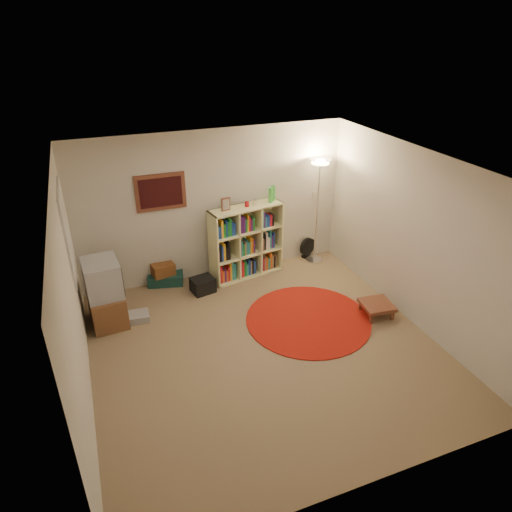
{
  "coord_description": "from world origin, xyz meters",
  "views": [
    {
      "loc": [
        -1.89,
        -4.54,
        3.97
      ],
      "look_at": [
        0.1,
        0.6,
        1.1
      ],
      "focal_mm": 32.0,
      "sensor_mm": 36.0,
      "label": 1
    }
  ],
  "objects": [
    {
      "name": "floor_lamp",
      "position": [
        1.8,
        2.02,
        1.58
      ],
      "size": [
        0.45,
        0.45,
        1.91
      ],
      "rotation": [
        0.0,
        0.0,
        0.28
      ],
      "color": "white",
      "rests_on": "ground"
    },
    {
      "name": "side_table",
      "position": [
        1.86,
        0.12,
        0.17
      ],
      "size": [
        0.49,
        0.49,
        0.2
      ],
      "rotation": [
        0.0,
        0.0,
        -0.12
      ],
      "color": "brown",
      "rests_on": "ground"
    },
    {
      "name": "floor_fan",
      "position": [
        1.74,
        2.19,
        0.2
      ],
      "size": [
        0.34,
        0.23,
        0.39
      ],
      "rotation": [
        0.0,
        0.0,
        0.37
      ],
      "color": "black",
      "rests_on": "ground"
    },
    {
      "name": "bookshelf",
      "position": [
        0.44,
        1.99,
        0.61
      ],
      "size": [
        1.31,
        0.57,
        1.52
      ],
      "rotation": [
        0.0,
        0.0,
        0.17
      ],
      "color": "#FFFAAA",
      "rests_on": "ground"
    },
    {
      "name": "red_rug",
      "position": [
        0.84,
        0.37,
        0.01
      ],
      "size": [
        1.85,
        1.85,
        0.02
      ],
      "color": "#99140B",
      "rests_on": "ground"
    },
    {
      "name": "room",
      "position": [
        -0.05,
        0.05,
        1.26
      ],
      "size": [
        4.54,
        4.54,
        2.54
      ],
      "color": "#856C4E",
      "rests_on": "ground"
    },
    {
      "name": "wicker_basket",
      "position": [
        -0.95,
        2.17,
        0.29
      ],
      "size": [
        0.4,
        0.32,
        0.2
      ],
      "rotation": [
        0.0,
        0.0,
        0.18
      ],
      "color": "brown",
      "rests_on": "suitcase"
    },
    {
      "name": "tv_stand",
      "position": [
        -1.91,
        1.4,
        0.48
      ],
      "size": [
        0.53,
        0.72,
        1.0
      ],
      "rotation": [
        0.0,
        0.0,
        0.08
      ],
      "color": "brown",
      "rests_on": "ground"
    },
    {
      "name": "dvd_box",
      "position": [
        -1.51,
        1.29,
        0.05
      ],
      "size": [
        0.34,
        0.29,
        0.11
      ],
      "rotation": [
        0.0,
        0.0,
        -0.09
      ],
      "color": "#A9A9AE",
      "rests_on": "ground"
    },
    {
      "name": "suitcase",
      "position": [
        -0.91,
        2.21,
        0.09
      ],
      "size": [
        0.65,
        0.5,
        0.18
      ],
      "rotation": [
        0.0,
        0.0,
        -0.26
      ],
      "color": "#143933",
      "rests_on": "ground"
    },
    {
      "name": "duffel_bag",
      "position": [
        -0.4,
        1.71,
        0.12
      ],
      "size": [
        0.41,
        0.36,
        0.25
      ],
      "rotation": [
        0.0,
        0.0,
        0.19
      ],
      "color": "black",
      "rests_on": "ground"
    }
  ]
}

